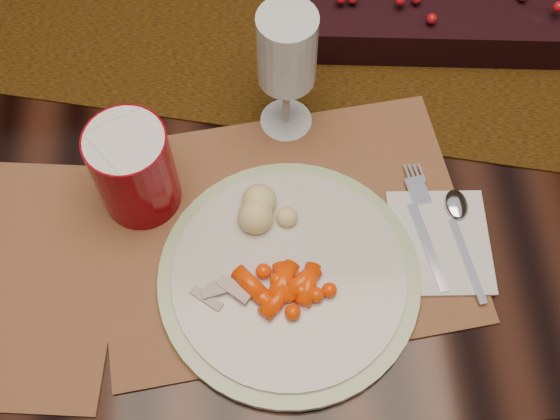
{
  "coord_description": "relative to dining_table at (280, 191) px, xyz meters",
  "views": [
    {
      "loc": [
        -0.04,
        -0.62,
        1.51
      ],
      "look_at": [
        -0.02,
        -0.26,
        0.8
      ],
      "focal_mm": 45.0,
      "sensor_mm": 36.0,
      "label": 1
    }
  ],
  "objects": [
    {
      "name": "placemat_main",
      "position": [
        -0.01,
        -0.26,
        0.38
      ],
      "size": [
        0.47,
        0.37,
        0.0
      ],
      "primitive_type": "cube",
      "rotation": [
        0.0,
        0.0,
        0.12
      ],
      "color": "#8B6241",
      "rests_on": "dining_table"
    },
    {
      "name": "turkey_shreds",
      "position": [
        -0.09,
        -0.34,
        0.4
      ],
      "size": [
        0.09,
        0.08,
        0.02
      ],
      "primitive_type": null,
      "rotation": [
        0.0,
        0.0,
        -0.14
      ],
      "color": "tan",
      "rests_on": "dinner_plate"
    },
    {
      "name": "table_runner",
      "position": [
        0.01,
        0.04,
        0.38
      ],
      "size": [
        1.58,
        0.67,
        0.0
      ],
      "primitive_type": "cube",
      "rotation": [
        0.0,
        0.0,
        -0.23
      ],
      "color": "#533910",
      "rests_on": "dining_table"
    },
    {
      "name": "baby_carrots",
      "position": [
        -0.02,
        -0.35,
        0.4
      ],
      "size": [
        0.12,
        0.11,
        0.02
      ],
      "primitive_type": null,
      "rotation": [
        0.0,
        0.0,
        -0.19
      ],
      "color": "#FF3F02",
      "rests_on": "dinner_plate"
    },
    {
      "name": "red_cup",
      "position": [
        -0.18,
        -0.2,
        0.44
      ],
      "size": [
        0.11,
        0.11,
        0.13
      ],
      "primitive_type": "cylinder",
      "rotation": [
        0.0,
        0.0,
        0.14
      ],
      "color": "#82000B",
      "rests_on": "placemat_main"
    },
    {
      "name": "spoon",
      "position": [
        0.2,
        -0.3,
        0.39
      ],
      "size": [
        0.05,
        0.14,
        0.0
      ],
      "primitive_type": null,
      "rotation": [
        0.0,
        0.0,
        0.15
      ],
      "color": "#B4B4C9",
      "rests_on": "napkin"
    },
    {
      "name": "dining_table",
      "position": [
        0.0,
        0.0,
        0.0
      ],
      "size": [
        1.8,
        1.0,
        0.75
      ],
      "primitive_type": "cube",
      "color": "black",
      "rests_on": "floor"
    },
    {
      "name": "fork",
      "position": [
        0.15,
        -0.28,
        0.39
      ],
      "size": [
        0.05,
        0.15,
        0.0
      ],
      "primitive_type": null,
      "rotation": [
        0.0,
        0.0,
        0.18
      ],
      "color": "#AEAFB8",
      "rests_on": "napkin"
    },
    {
      "name": "mashed_potatoes",
      "position": [
        -0.03,
        -0.25,
        0.41
      ],
      "size": [
        0.07,
        0.06,
        0.04
      ],
      "primitive_type": null,
      "rotation": [
        0.0,
        0.0,
        -0.05
      ],
      "color": "#D4C082",
      "rests_on": "dinner_plate"
    },
    {
      "name": "floor",
      "position": [
        0.0,
        0.0,
        -0.38
      ],
      "size": [
        5.0,
        5.0,
        0.0
      ],
      "primitive_type": "plane",
      "color": "black",
      "rests_on": "ground"
    },
    {
      "name": "napkin",
      "position": [
        0.17,
        -0.29,
        0.38
      ],
      "size": [
        0.12,
        0.14,
        0.0
      ],
      "primitive_type": "cube",
      "rotation": [
        0.0,
        0.0,
        -0.05
      ],
      "color": "silver",
      "rests_on": "placemat_main"
    },
    {
      "name": "dinner_plate",
      "position": [
        -0.01,
        -0.33,
        0.39
      ],
      "size": [
        0.35,
        0.35,
        0.02
      ],
      "primitive_type": "cylinder",
      "rotation": [
        0.0,
        0.0,
        -0.18
      ],
      "color": "beige",
      "rests_on": "placemat_main"
    },
    {
      "name": "wine_glass",
      "position": [
        0.0,
        -0.1,
        0.47
      ],
      "size": [
        0.07,
        0.07,
        0.19
      ],
      "primitive_type": null,
      "rotation": [
        0.0,
        0.0,
        -0.08
      ],
      "color": "silver",
      "rests_on": "dining_table"
    }
  ]
}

